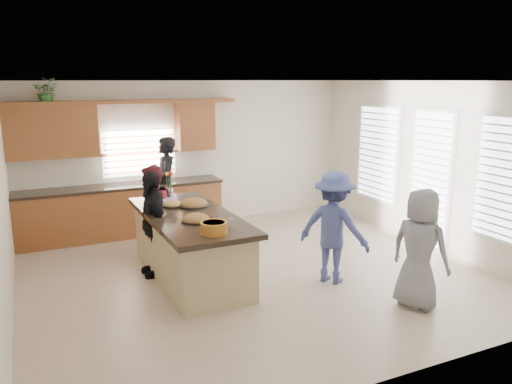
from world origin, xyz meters
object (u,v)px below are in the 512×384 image
woman_right_front (420,249)px  woman_left_front (153,224)px  woman_left_back (166,185)px  woman_right_back (334,227)px  island (190,247)px  woman_left_mid (153,212)px  salad_bowl (214,227)px

woman_right_front → woman_left_front: bearing=26.6°
woman_left_back → woman_right_front: bearing=36.5°
woman_right_back → woman_right_front: woman_right_back is taller
island → woman_left_mid: woman_left_mid is taller
woman_left_back → woman_left_mid: (-0.56, -1.26, -0.15)m
woman_left_mid → woman_right_back: (2.07, -2.06, 0.04)m
island → woman_right_front: (2.30, -2.14, 0.31)m
salad_bowl → woman_left_mid: (-0.28, 2.08, -0.28)m
woman_left_mid → woman_right_back: woman_right_back is taller
salad_bowl → woman_left_back: 3.36m
woman_right_back → woman_left_front: bearing=25.1°
woman_left_mid → woman_right_back: bearing=63.0°
woman_right_back → salad_bowl: bearing=56.2°
salad_bowl → woman_left_mid: 2.12m
woman_left_mid → island: bearing=32.5°
island → woman_right_front: 3.16m
woman_left_front → woman_right_front: size_ratio=1.01×
island → woman_right_back: woman_right_back is taller
island → woman_left_front: 0.64m
woman_left_mid → woman_right_front: (2.58, -3.21, 0.01)m
woman_left_back → woman_right_back: woman_left_back is taller
woman_left_mid → woman_left_front: 0.77m
woman_left_mid → woman_right_back: 2.92m
island → woman_left_back: bearing=82.1°
woman_left_mid → woman_right_front: woman_right_front is taller
woman_left_back → woman_left_mid: size_ratio=1.19×
island → woman_right_front: woman_right_front is taller
salad_bowl → woman_left_front: size_ratio=0.22×
salad_bowl → woman_left_front: (-0.45, 1.34, -0.26)m
woman_right_back → woman_right_front: bearing=169.7°
island → woman_right_front: size_ratio=1.78×
woman_left_front → woman_right_back: bearing=59.1°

